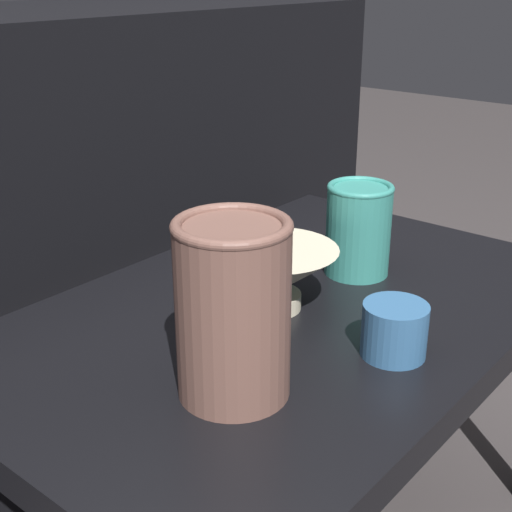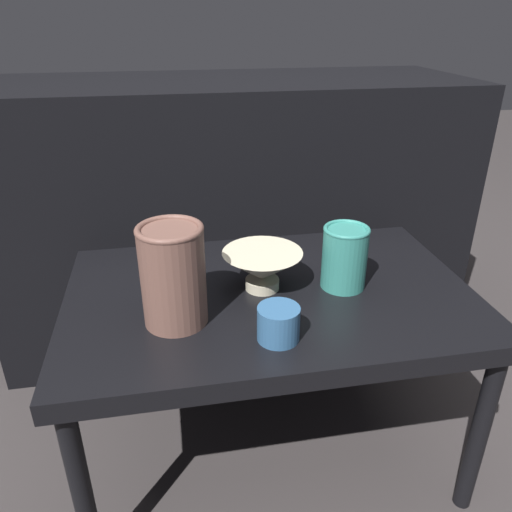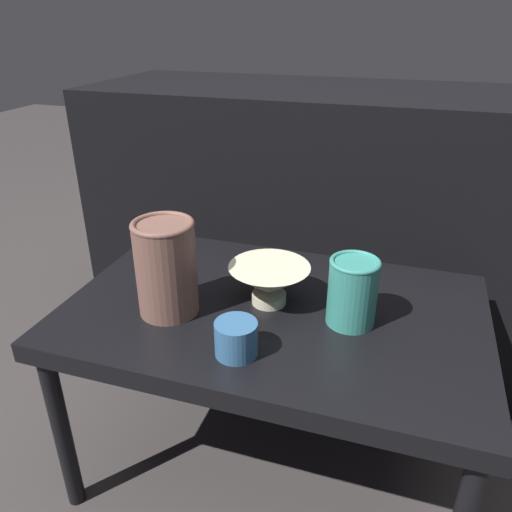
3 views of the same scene
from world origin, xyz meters
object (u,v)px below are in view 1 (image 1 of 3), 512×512
object	(u,v)px
bowl	(274,273)
cup	(394,330)
vase_textured_left	(233,307)
vase_colorful_right	(358,228)

from	to	relation	value
bowl	cup	size ratio (longest dim) A/B	2.18
vase_textured_left	vase_colorful_right	distance (m)	0.36
vase_colorful_right	cup	bearing A→B (deg)	-137.52
bowl	vase_colorful_right	distance (m)	0.17
vase_textured_left	vase_colorful_right	bearing A→B (deg)	11.23
bowl	vase_colorful_right	bearing A→B (deg)	-6.65
cup	bowl	bearing A→B (deg)	88.02
vase_textured_left	vase_colorful_right	xyz separation A→B (m)	(0.35, 0.07, -0.03)
vase_textured_left	cup	size ratio (longest dim) A/B	2.54
vase_textured_left	vase_colorful_right	world-z (taller)	vase_textured_left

